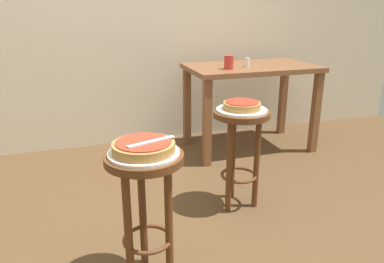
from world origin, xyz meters
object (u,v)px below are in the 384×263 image
Objects in this scene: stool_middle at (240,138)px; condiment_shaker at (247,62)px; dining_table at (251,79)px; pizza_middle at (242,105)px; stool_foreground at (146,191)px; pizza_foreground at (144,147)px; cup_near_edge at (229,62)px; serving_plate_foreground at (144,153)px; serving_plate_middle at (242,110)px; pizza_server_knife at (151,142)px.

condiment_shaker reaches higher than stool_middle.
pizza_middle is at bearing -119.32° from dining_table.
pizza_foreground reaches higher than stool_foreground.
stool_middle is at bearing -107.53° from cup_near_edge.
pizza_middle reaches higher than serving_plate_foreground.
stool_middle is at bearing -117.28° from condiment_shaker.
stool_foreground is at bearing -144.17° from serving_plate_middle.
stool_middle is (0.68, 0.49, -0.18)m from serving_plate_foreground.
serving_plate_foreground is 1.01× the size of serving_plate_middle.
pizza_foreground is 1.74m from condiment_shaker.
serving_plate_foreground is at bearing 127.75° from pizza_server_knife.
cup_near_edge reaches higher than dining_table.
pizza_server_knife is (-0.65, -0.51, 0.23)m from stool_middle.
serving_plate_foreground is 0.49× the size of stool_middle.
serving_plate_middle is 0.03m from pizza_middle.
dining_table is 0.19m from condiment_shaker.
stool_middle is 5.75× the size of cup_near_edge.
pizza_foreground is 3.56× the size of condiment_shaker.
dining_table is at bearing 49.62° from pizza_foreground.
serving_plate_foreground is at bearing -129.90° from condiment_shaker.
pizza_foreground is 2.45× the size of cup_near_edge.
dining_table reaches higher than pizza_middle.
pizza_middle is at bearing 35.83° from pizza_foreground.
condiment_shaker is 1.74m from pizza_server_knife.
dining_table is (1.19, 1.40, -0.01)m from serving_plate_foreground.
stool_foreground is 0.18m from serving_plate_foreground.
pizza_middle is (0.68, 0.49, 0.03)m from serving_plate_foreground.
stool_middle is 2.84× the size of pizza_server_knife.
dining_table is at bearing 49.62° from stool_foreground.
pizza_foreground is at bearing -144.17° from stool_middle.
dining_table reaches higher than stool_middle.
condiment_shaker reaches higher than pizza_server_knife.
stool_middle is 0.86m from pizza_server_knife.
serving_plate_foreground is 1.39× the size of pizza_server_knife.
cup_near_edge is (0.25, 0.79, 0.34)m from stool_middle.
pizza_foreground is at bearing 127.75° from pizza_server_knife.
cup_near_edge is at bearing -155.50° from dining_table.
stool_foreground is 0.24m from pizza_server_knife.
serving_plate_foreground and serving_plate_middle have the same top height.
stool_middle is 0.18m from serving_plate_middle.
stool_middle is at bearing 0.00° from pizza_middle.
condiment_shaker is (1.12, 1.33, 0.11)m from pizza_foreground.
pizza_foreground is 0.88× the size of serving_plate_middle.
pizza_middle is 1.01× the size of pizza_server_knife.
stool_middle is at bearing 35.83° from stool_foreground.
condiment_shaker is at bearing 50.10° from pizza_foreground.
pizza_middle is (-0.00, -0.00, 0.03)m from serving_plate_middle.
cup_near_edge is (0.25, 0.79, 0.13)m from pizza_middle.
pizza_server_knife is (-0.65, -0.51, 0.06)m from serving_plate_middle.
pizza_middle is at bearing 19.60° from pizza_server_knife.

